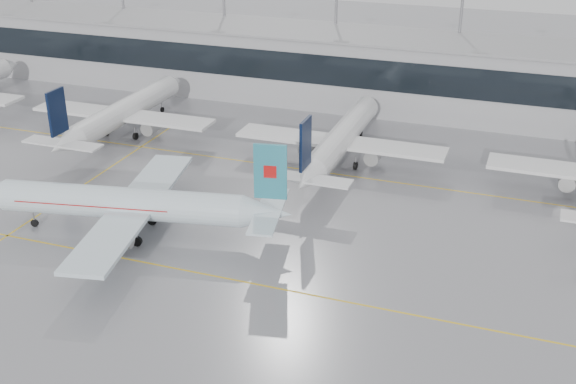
% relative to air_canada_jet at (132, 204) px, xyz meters
% --- Properties ---
extents(ground, '(320.00, 320.00, 0.00)m').
position_rel_air_canada_jet_xyz_m(ground, '(16.37, -5.31, -3.83)').
color(ground, gray).
rests_on(ground, ground).
extents(taxi_line_main, '(120.00, 0.25, 0.01)m').
position_rel_air_canada_jet_xyz_m(taxi_line_main, '(16.37, -5.31, -3.82)').
color(taxi_line_main, yellow).
rests_on(taxi_line_main, ground).
extents(taxi_line_north, '(120.00, 0.25, 0.01)m').
position_rel_air_canada_jet_xyz_m(taxi_line_north, '(16.37, 24.69, -3.82)').
color(taxi_line_north, yellow).
rests_on(taxi_line_north, ground).
extents(taxi_line_cross, '(0.25, 60.00, 0.01)m').
position_rel_air_canada_jet_xyz_m(taxi_line_cross, '(-13.63, 9.69, -3.82)').
color(taxi_line_cross, yellow).
rests_on(taxi_line_cross, ground).
extents(terminal, '(180.00, 15.00, 12.00)m').
position_rel_air_canada_jet_xyz_m(terminal, '(16.37, 56.69, 2.17)').
color(terminal, '#9A9A9D').
rests_on(terminal, ground).
extents(terminal_glass, '(180.00, 0.20, 5.00)m').
position_rel_air_canada_jet_xyz_m(terminal_glass, '(16.37, 49.14, 3.67)').
color(terminal_glass, black).
rests_on(terminal_glass, ground).
extents(terminal_roof, '(182.00, 16.00, 0.40)m').
position_rel_air_canada_jet_xyz_m(terminal_roof, '(16.37, 56.69, 8.37)').
color(terminal_roof, gray).
rests_on(terminal_roof, ground).
extents(light_masts, '(156.40, 1.00, 22.60)m').
position_rel_air_canada_jet_xyz_m(light_masts, '(16.37, 62.69, 9.52)').
color(light_masts, gray).
rests_on(light_masts, ground).
extents(air_canada_jet, '(37.67, 30.79, 12.02)m').
position_rel_air_canada_jet_xyz_m(air_canada_jet, '(0.00, 0.00, 0.00)').
color(air_canada_jet, silver).
rests_on(air_canada_jet, ground).
extents(parked_jet_b, '(29.64, 36.96, 11.72)m').
position_rel_air_canada_jet_xyz_m(parked_jet_b, '(-18.63, 28.38, -0.11)').
color(parked_jet_b, silver).
rests_on(parked_jet_b, ground).
extents(parked_jet_c, '(29.64, 36.96, 11.72)m').
position_rel_air_canada_jet_xyz_m(parked_jet_c, '(16.37, 28.38, -0.11)').
color(parked_jet_c, silver).
rests_on(parked_jet_c, ground).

